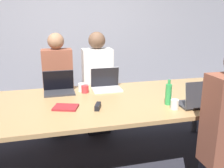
{
  "coord_description": "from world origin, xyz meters",
  "views": [
    {
      "loc": [
        -0.51,
        -2.49,
        1.65
      ],
      "look_at": [
        0.15,
        0.1,
        0.91
      ],
      "focal_mm": 40.0,
      "sensor_mm": 36.0,
      "label": 1
    }
  ],
  "objects_px": {
    "laptop_far_midleft": "(59,86)",
    "bottle_near_right": "(168,94)",
    "cup_far_midleft": "(82,87)",
    "cup_near_right": "(175,104)",
    "person_far_midleft": "(58,86)",
    "laptop_near_right": "(198,100)",
    "laptop_far_center": "(106,83)",
    "cup_far_center": "(85,89)",
    "stapler": "(98,106)",
    "person_far_center": "(98,85)"
  },
  "relations": [
    {
      "from": "person_far_center",
      "to": "stapler",
      "type": "distance_m",
      "value": 1.05
    },
    {
      "from": "cup_far_center",
      "to": "laptop_near_right",
      "type": "distance_m",
      "value": 1.27
    },
    {
      "from": "person_far_midleft",
      "to": "cup_far_center",
      "type": "distance_m",
      "value": 0.65
    },
    {
      "from": "stapler",
      "to": "laptop_far_midleft",
      "type": "bearing_deg",
      "value": 138.55
    },
    {
      "from": "person_far_midleft",
      "to": "laptop_far_center",
      "type": "distance_m",
      "value": 0.76
    },
    {
      "from": "person_far_midleft",
      "to": "bottle_near_right",
      "type": "relative_size",
      "value": 5.42
    },
    {
      "from": "stapler",
      "to": "laptop_near_right",
      "type": "bearing_deg",
      "value": 8.83
    },
    {
      "from": "person_far_midleft",
      "to": "laptop_near_right",
      "type": "height_order",
      "value": "person_far_midleft"
    },
    {
      "from": "person_far_midleft",
      "to": "cup_far_center",
      "type": "bearing_deg",
      "value": -63.38
    },
    {
      "from": "person_far_midleft",
      "to": "bottle_near_right",
      "type": "xyz_separation_m",
      "value": [
        1.06,
        -1.19,
        0.18
      ]
    },
    {
      "from": "cup_near_right",
      "to": "laptop_near_right",
      "type": "bearing_deg",
      "value": -1.74
    },
    {
      "from": "stapler",
      "to": "bottle_near_right",
      "type": "bearing_deg",
      "value": 15.67
    },
    {
      "from": "person_far_midleft",
      "to": "cup_near_right",
      "type": "relative_size",
      "value": 14.67
    },
    {
      "from": "person_far_center",
      "to": "stapler",
      "type": "xyz_separation_m",
      "value": [
        -0.2,
        -1.03,
        0.08
      ]
    },
    {
      "from": "bottle_near_right",
      "to": "person_far_midleft",
      "type": "bearing_deg",
      "value": 131.67
    },
    {
      "from": "laptop_far_center",
      "to": "laptop_near_right",
      "type": "xyz_separation_m",
      "value": [
        0.75,
        -0.84,
        0.0
      ]
    },
    {
      "from": "laptop_far_midleft",
      "to": "laptop_near_right",
      "type": "xyz_separation_m",
      "value": [
        1.32,
        -0.84,
        0.0
      ]
    },
    {
      "from": "stapler",
      "to": "cup_far_midleft",
      "type": "bearing_deg",
      "value": 117.2
    },
    {
      "from": "laptop_near_right",
      "to": "stapler",
      "type": "xyz_separation_m",
      "value": [
        -0.98,
        0.2,
        -0.05
      ]
    },
    {
      "from": "cup_near_right",
      "to": "person_far_center",
      "type": "bearing_deg",
      "value": 113.3
    },
    {
      "from": "laptop_far_midleft",
      "to": "bottle_near_right",
      "type": "height_order",
      "value": "bottle_near_right"
    },
    {
      "from": "laptop_far_center",
      "to": "cup_near_right",
      "type": "bearing_deg",
      "value": -59.02
    },
    {
      "from": "cup_near_right",
      "to": "bottle_near_right",
      "type": "distance_m",
      "value": 0.15
    },
    {
      "from": "person_far_center",
      "to": "bottle_near_right",
      "type": "xyz_separation_m",
      "value": [
        0.52,
        -1.09,
        0.17
      ]
    },
    {
      "from": "person_far_midleft",
      "to": "person_far_center",
      "type": "height_order",
      "value": "person_far_center"
    },
    {
      "from": "cup_far_center",
      "to": "bottle_near_right",
      "type": "xyz_separation_m",
      "value": [
        0.77,
        -0.61,
        0.07
      ]
    },
    {
      "from": "laptop_far_midleft",
      "to": "cup_far_center",
      "type": "distance_m",
      "value": 0.31
    },
    {
      "from": "laptop_near_right",
      "to": "stapler",
      "type": "height_order",
      "value": "laptop_near_right"
    },
    {
      "from": "laptop_near_right",
      "to": "cup_near_right",
      "type": "distance_m",
      "value": 0.25
    },
    {
      "from": "cup_near_right",
      "to": "laptop_far_center",
      "type": "bearing_deg",
      "value": 120.98
    },
    {
      "from": "laptop_near_right",
      "to": "bottle_near_right",
      "type": "relative_size",
      "value": 1.33
    },
    {
      "from": "laptop_far_center",
      "to": "person_far_center",
      "type": "bearing_deg",
      "value": 94.21
    },
    {
      "from": "laptop_far_midleft",
      "to": "laptop_far_center",
      "type": "relative_size",
      "value": 1.0
    },
    {
      "from": "cup_far_midleft",
      "to": "bottle_near_right",
      "type": "relative_size",
      "value": 0.37
    },
    {
      "from": "cup_near_right",
      "to": "person_far_midleft",
      "type": "bearing_deg",
      "value": 128.77
    },
    {
      "from": "laptop_far_midleft",
      "to": "bottle_near_right",
      "type": "bearing_deg",
      "value": -33.25
    },
    {
      "from": "person_far_center",
      "to": "laptop_near_right",
      "type": "xyz_separation_m",
      "value": [
        0.78,
        -1.23,
        0.13
      ]
    },
    {
      "from": "laptop_near_right",
      "to": "person_far_center",
      "type": "bearing_deg",
      "value": -57.71
    },
    {
      "from": "cup_far_center",
      "to": "stapler",
      "type": "xyz_separation_m",
      "value": [
        0.04,
        -0.55,
        -0.02
      ]
    },
    {
      "from": "cup_far_center",
      "to": "laptop_far_midleft",
      "type": "bearing_deg",
      "value": 163.8
    },
    {
      "from": "stapler",
      "to": "person_far_center",
      "type": "bearing_deg",
      "value": 99.48
    },
    {
      "from": "laptop_far_midleft",
      "to": "laptop_far_center",
      "type": "bearing_deg",
      "value": -0.06
    },
    {
      "from": "cup_far_center",
      "to": "person_far_center",
      "type": "bearing_deg",
      "value": 63.09
    },
    {
      "from": "laptop_far_center",
      "to": "cup_near_right",
      "type": "xyz_separation_m",
      "value": [
        0.5,
        -0.83,
        -0.03
      ]
    },
    {
      "from": "cup_far_midleft",
      "to": "cup_near_right",
      "type": "bearing_deg",
      "value": -45.48
    },
    {
      "from": "laptop_far_midleft",
      "to": "laptop_far_center",
      "type": "height_order",
      "value": "laptop_far_center"
    },
    {
      "from": "laptop_far_center",
      "to": "cup_near_right",
      "type": "height_order",
      "value": "laptop_far_center"
    },
    {
      "from": "person_far_midleft",
      "to": "laptop_near_right",
      "type": "distance_m",
      "value": 1.87
    },
    {
      "from": "cup_far_midleft",
      "to": "laptop_near_right",
      "type": "bearing_deg",
      "value": -38.0
    },
    {
      "from": "laptop_far_midleft",
      "to": "person_far_center",
      "type": "xyz_separation_m",
      "value": [
        0.54,
        0.39,
        -0.13
      ]
    }
  ]
}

